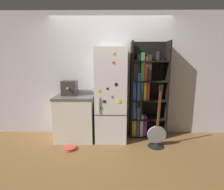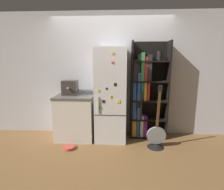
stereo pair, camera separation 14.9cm
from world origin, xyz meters
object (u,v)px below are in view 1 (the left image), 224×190
object	(u,v)px
bookshelf	(144,93)
pet_bowl	(70,148)
refrigerator	(111,95)
guitar	(157,138)
espresso_machine	(69,88)

from	to	relation	value
bookshelf	pet_bowl	bearing A→B (deg)	-155.04
refrigerator	bookshelf	bearing A→B (deg)	13.65
refrigerator	guitar	bearing A→B (deg)	-22.41
refrigerator	espresso_machine	distance (m)	0.86
espresso_machine	bookshelf	bearing A→B (deg)	4.03
bookshelf	pet_bowl	world-z (taller)	bookshelf
refrigerator	espresso_machine	size ratio (longest dim) A/B	6.18
guitar	pet_bowl	xyz separation A→B (m)	(-1.62, -0.14, -0.14)
refrigerator	espresso_machine	xyz separation A→B (m)	(-0.84, 0.06, 0.14)
bookshelf	espresso_machine	size ratio (longest dim) A/B	6.65
refrigerator	pet_bowl	bearing A→B (deg)	-146.22
bookshelf	pet_bowl	size ratio (longest dim) A/B	8.96
pet_bowl	bookshelf	bearing A→B (deg)	24.96
bookshelf	espresso_machine	world-z (taller)	bookshelf
bookshelf	espresso_machine	xyz separation A→B (m)	(-1.53, -0.11, 0.13)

